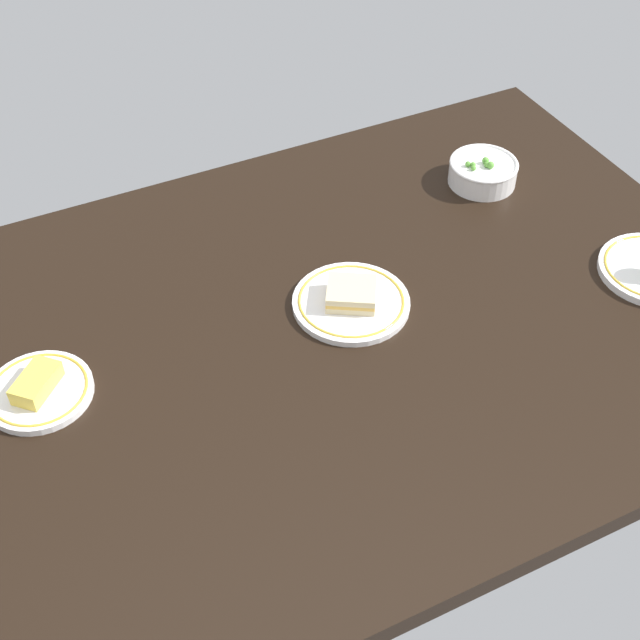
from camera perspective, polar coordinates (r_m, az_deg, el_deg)
name	(u,v)px	position (r cm, az deg, el deg)	size (l,w,h in cm)	color
dining_table	(320,336)	(157.53, 0.00, -1.04)	(159.74, 108.25, 4.00)	black
plate_cheese	(39,390)	(151.75, -17.65, -4.29)	(17.59, 17.59, 4.36)	white
plate_sandwich	(351,300)	(159.60, 2.02, 1.27)	(21.35, 21.35, 4.41)	white
bowl_peas	(483,172)	(191.34, 10.44, 9.38)	(14.41, 14.41, 6.25)	white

